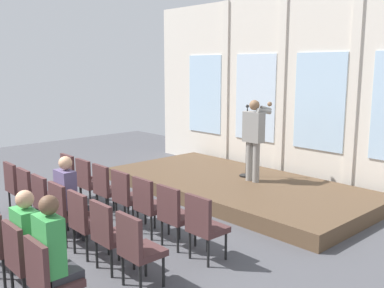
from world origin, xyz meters
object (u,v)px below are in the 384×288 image
object	(u,v)px
chair_r0_c0	(73,174)
chair_r0_c5	(174,212)
mic_stand	(246,161)
audience_r2_c5	(31,239)
chair_r0_c1	(89,180)
chair_r1_c4	(85,219)
speaker	(254,134)
chair_r1_c6	(137,246)
chair_r0_c6	(204,224)
chair_r1_c3	(65,209)
audience_r2_c6	(55,253)
chair_r1_c0	(17,184)
audience_r1_c3	(69,195)
chair_r1_c5	(109,232)
chair_r2_c5	(24,257)
chair_r0_c2	(107,187)
chair_r0_c4	(149,203)
chair_r2_c6	(49,276)
chair_r2_c4	(4,241)
chair_r1_c1	(31,191)
chair_r1_c2	(47,200)

from	to	relation	value
chair_r0_c0	chair_r0_c5	size ratio (longest dim) A/B	1.00
mic_stand	audience_r2_c5	world-z (taller)	mic_stand
chair_r0_c1	chair_r1_c4	xyz separation A→B (m)	(1.85, -1.10, 0.00)
speaker	chair_r1_c6	bearing A→B (deg)	-68.66
chair_r0_c6	chair_r1_c3	xyz separation A→B (m)	(-1.85, -1.10, 0.00)
mic_stand	audience_r2_c6	xyz separation A→B (m)	(1.93, -5.26, 0.14)
chair_r1_c0	audience_r1_c3	bearing A→B (deg)	2.50
chair_r1_c4	speaker	bearing A→B (deg)	94.92
chair_r0_c0	chair_r1_c5	bearing A→B (deg)	-19.62
audience_r1_c3	chair_r1_c5	size ratio (longest dim) A/B	1.41
chair_r1_c6	chair_r2_c5	distance (m)	1.26
chair_r1_c3	audience_r2_c5	size ratio (longest dim) A/B	0.73
chair_r0_c2	audience_r2_c6	bearing A→B (deg)	-40.67
chair_r0_c6	chair_r2_c5	size ratio (longest dim) A/B	1.00
chair_r0_c4	chair_r2_c6	world-z (taller)	same
mic_stand	chair_r1_c3	world-z (taller)	mic_stand
chair_r0_c6	chair_r2_c5	world-z (taller)	same
chair_r1_c3	chair_r1_c4	bearing A→B (deg)	0.00
chair_r0_c5	chair_r1_c6	distance (m)	1.26
speaker	audience_r2_c5	world-z (taller)	speaker
chair_r0_c0	audience_r1_c3	size ratio (longest dim) A/B	0.71
chair_r0_c1	chair_r1_c5	bearing A→B (deg)	-24.01
chair_r1_c3	chair_r1_c5	bearing A→B (deg)	0.00
chair_r0_c1	chair_r0_c2	distance (m)	0.62
chair_r2_c5	audience_r2_c6	world-z (taller)	audience_r2_c6
chair_r0_c1	audience_r2_c6	bearing A→B (deg)	-34.51
chair_r0_c1	audience_r2_c5	distance (m)	3.26
chair_r0_c0	chair_r2_c4	world-z (taller)	same
chair_r1_c0	chair_r0_c5	bearing A→B (deg)	19.62
chair_r0_c0	chair_r0_c1	size ratio (longest dim) A/B	1.00
speaker	audience_r2_c6	world-z (taller)	speaker
chair_r0_c6	chair_r2_c4	xyz separation A→B (m)	(-1.23, -2.20, 0.00)
chair_r0_c6	chair_r1_c5	bearing A→B (deg)	-119.30
chair_r1_c0	chair_r0_c0	bearing A→B (deg)	90.00
chair_r0_c5	chair_r2_c6	world-z (taller)	same
chair_r0_c1	chair_r1_c0	xyz separation A→B (m)	(-0.62, -1.10, 0.00)
chair_r0_c0	chair_r1_c3	xyz separation A→B (m)	(1.85, -1.10, 0.00)
chair_r0_c5	audience_r1_c3	distance (m)	1.61
chair_r1_c6	audience_r2_c5	xyz separation A→B (m)	(-0.62, -1.02, 0.19)
chair_r0_c2	chair_r0_c5	world-z (taller)	same
chair_r1_c6	chair_r0_c5	bearing A→B (deg)	119.30
chair_r0_c1	chair_r1_c1	xyz separation A→B (m)	(0.00, -1.10, 0.00)
chair_r1_c2	chair_r0_c4	bearing A→B (deg)	41.70
chair_r1_c0	chair_r1_c4	xyz separation A→B (m)	(2.47, 0.00, 0.00)
audience_r1_c3	chair_r1_c6	world-z (taller)	audience_r1_c3
chair_r1_c3	audience_r2_c6	xyz separation A→B (m)	(1.85, -1.02, 0.23)
chair_r1_c5	audience_r2_c6	bearing A→B (deg)	-58.86
chair_r2_c5	audience_r2_c5	world-z (taller)	audience_r2_c5
speaker	chair_r0_c1	distance (m)	3.39
chair_r0_c4	chair_r1_c3	distance (m)	1.26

